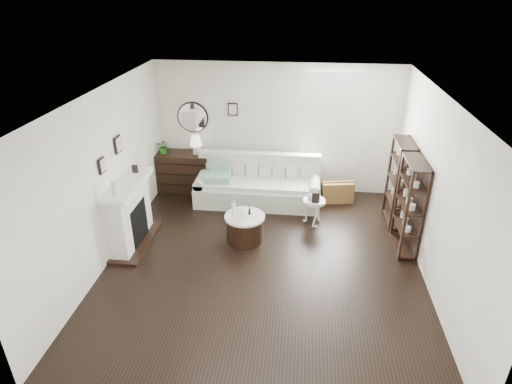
# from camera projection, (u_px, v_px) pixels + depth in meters

# --- Properties ---
(room) EXTENTS (5.50, 5.50, 5.50)m
(room) POSITION_uv_depth(u_px,v_px,m) (313.00, 119.00, 8.61)
(room) COLOR black
(room) RESTS_ON ground
(fireplace) EXTENTS (0.50, 1.40, 1.84)m
(fireplace) POSITION_uv_depth(u_px,v_px,m) (129.00, 215.00, 7.25)
(fireplace) COLOR white
(fireplace) RESTS_ON ground
(shelf_unit_far) EXTENTS (0.30, 0.80, 1.60)m
(shelf_unit_far) POSITION_uv_depth(u_px,v_px,m) (399.00, 183.00, 7.78)
(shelf_unit_far) COLOR black
(shelf_unit_far) RESTS_ON ground
(shelf_unit_near) EXTENTS (0.30, 0.80, 1.60)m
(shelf_unit_near) POSITION_uv_depth(u_px,v_px,m) (409.00, 207.00, 6.98)
(shelf_unit_near) COLOR black
(shelf_unit_near) RESTS_ON ground
(sofa) EXTENTS (2.50, 0.87, 0.97)m
(sofa) POSITION_uv_depth(u_px,v_px,m) (258.00, 187.00, 8.73)
(sofa) COLOR beige
(sofa) RESTS_ON ground
(quilt) EXTENTS (0.58, 0.49, 0.14)m
(quilt) POSITION_uv_depth(u_px,v_px,m) (217.00, 177.00, 8.58)
(quilt) COLOR #27925E
(quilt) RESTS_ON sofa
(suitcase) EXTENTS (0.68, 0.33, 0.43)m
(suitcase) POSITION_uv_depth(u_px,v_px,m) (337.00, 192.00, 8.75)
(suitcase) COLOR brown
(suitcase) RESTS_ON ground
(dresser) EXTENTS (1.26, 0.54, 0.84)m
(dresser) POSITION_uv_depth(u_px,v_px,m) (181.00, 171.00, 9.20)
(dresser) COLOR black
(dresser) RESTS_ON ground
(table_lamp) EXTENTS (0.29, 0.29, 0.40)m
(table_lamp) POSITION_uv_depth(u_px,v_px,m) (196.00, 145.00, 8.89)
(table_lamp) COLOR beige
(table_lamp) RESTS_ON dresser
(potted_plant) EXTENTS (0.30, 0.26, 0.31)m
(potted_plant) POSITION_uv_depth(u_px,v_px,m) (164.00, 146.00, 8.93)
(potted_plant) COLOR #215D1A
(potted_plant) RESTS_ON dresser
(drum_table) EXTENTS (0.70, 0.70, 0.49)m
(drum_table) POSITION_uv_depth(u_px,v_px,m) (245.00, 228.00, 7.45)
(drum_table) COLOR black
(drum_table) RESTS_ON ground
(pedestal_table) EXTENTS (0.41, 0.41, 0.50)m
(pedestal_table) POSITION_uv_depth(u_px,v_px,m) (314.00, 202.00, 7.86)
(pedestal_table) COLOR white
(pedestal_table) RESTS_ON ground
(eiffel_drum) EXTENTS (0.14, 0.14, 0.20)m
(eiffel_drum) POSITION_uv_depth(u_px,v_px,m) (250.00, 210.00, 7.33)
(eiffel_drum) COLOR black
(eiffel_drum) RESTS_ON drum_table
(bottle_drum) EXTENTS (0.07, 0.07, 0.32)m
(bottle_drum) POSITION_uv_depth(u_px,v_px,m) (234.00, 209.00, 7.22)
(bottle_drum) COLOR silver
(bottle_drum) RESTS_ON drum_table
(card_frame_drum) EXTENTS (0.17, 0.07, 0.21)m
(card_frame_drum) POSITION_uv_depth(u_px,v_px,m) (240.00, 215.00, 7.14)
(card_frame_drum) COLOR white
(card_frame_drum) RESTS_ON drum_table
(eiffel_ped) EXTENTS (0.14, 0.14, 0.20)m
(eiffel_ped) POSITION_uv_depth(u_px,v_px,m) (319.00, 195.00, 7.82)
(eiffel_ped) COLOR black
(eiffel_ped) RESTS_ON pedestal_table
(flask_ped) EXTENTS (0.13, 0.13, 0.24)m
(flask_ped) POSITION_uv_depth(u_px,v_px,m) (311.00, 193.00, 7.81)
(flask_ped) COLOR silver
(flask_ped) RESTS_ON pedestal_table
(card_frame_ped) EXTENTS (0.14, 0.05, 0.18)m
(card_frame_ped) POSITION_uv_depth(u_px,v_px,m) (316.00, 198.00, 7.71)
(card_frame_ped) COLOR black
(card_frame_ped) RESTS_ON pedestal_table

